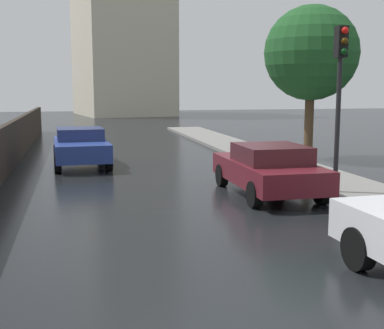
{
  "coord_description": "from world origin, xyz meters",
  "views": [
    {
      "loc": [
        -2.07,
        -4.09,
        2.74
      ],
      "look_at": [
        0.45,
        6.93,
        1.06
      ],
      "focal_mm": 47.81,
      "sensor_mm": 36.0,
      "label": 1
    }
  ],
  "objects_px": {
    "traffic_light": "(340,78)",
    "street_tree_near": "(311,54)",
    "car_blue_near_kerb": "(81,146)",
    "car_maroon_far_ahead": "(268,168)"
  },
  "relations": [
    {
      "from": "car_maroon_far_ahead",
      "to": "street_tree_near",
      "type": "relative_size",
      "value": 0.71
    },
    {
      "from": "car_maroon_far_ahead",
      "to": "street_tree_near",
      "type": "bearing_deg",
      "value": 56.39
    },
    {
      "from": "car_blue_near_kerb",
      "to": "car_maroon_far_ahead",
      "type": "xyz_separation_m",
      "value": [
        4.68,
        -6.11,
        -0.02
      ]
    },
    {
      "from": "car_maroon_far_ahead",
      "to": "street_tree_near",
      "type": "xyz_separation_m",
      "value": [
        3.95,
        5.92,
        3.36
      ]
    },
    {
      "from": "car_maroon_far_ahead",
      "to": "traffic_light",
      "type": "height_order",
      "value": "traffic_light"
    },
    {
      "from": "car_blue_near_kerb",
      "to": "traffic_light",
      "type": "xyz_separation_m",
      "value": [
        6.23,
        -6.79,
        2.29
      ]
    },
    {
      "from": "car_blue_near_kerb",
      "to": "street_tree_near",
      "type": "relative_size",
      "value": 0.69
    },
    {
      "from": "car_blue_near_kerb",
      "to": "car_maroon_far_ahead",
      "type": "height_order",
      "value": "car_blue_near_kerb"
    },
    {
      "from": "traffic_light",
      "to": "street_tree_near",
      "type": "distance_m",
      "value": 7.1
    },
    {
      "from": "car_maroon_far_ahead",
      "to": "street_tree_near",
      "type": "distance_m",
      "value": 7.86
    }
  ]
}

